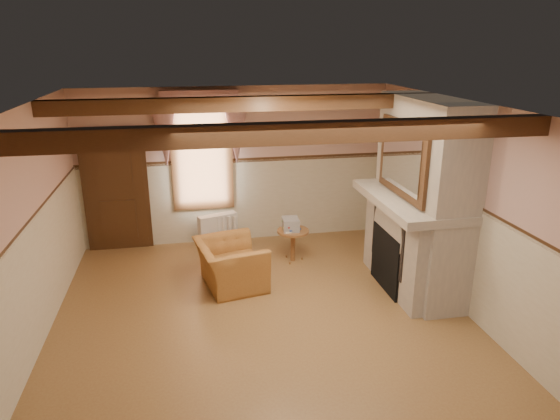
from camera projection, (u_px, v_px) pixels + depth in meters
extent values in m
cube|color=brown|center=(264.00, 321.00, 6.60)|extent=(5.50, 6.00, 0.01)
cube|color=silver|center=(261.00, 107.00, 5.70)|extent=(5.50, 6.00, 0.01)
cube|color=tan|center=(236.00, 166.00, 8.94)|extent=(5.50, 0.02, 2.80)
cube|color=tan|center=(333.00, 371.00, 3.36)|extent=(5.50, 0.02, 2.80)
cube|color=tan|center=(23.00, 238.00, 5.65)|extent=(0.02, 6.00, 2.80)
cube|color=tan|center=(466.00, 208.00, 6.65)|extent=(0.02, 6.00, 2.80)
cube|color=black|center=(390.00, 260.00, 7.37)|extent=(0.20, 0.95, 0.90)
imported|color=#9E662D|center=(230.00, 264.00, 7.47)|extent=(1.11, 1.21, 0.69)
cylinder|color=brown|center=(293.00, 245.00, 8.35)|extent=(0.62, 0.62, 0.55)
cube|color=#B7AD8C|center=(291.00, 224.00, 8.24)|extent=(0.28, 0.34, 0.20)
cube|color=silver|center=(218.00, 230.00, 8.94)|extent=(0.72, 0.39, 0.60)
imported|color=brown|center=(404.00, 189.00, 7.33)|extent=(0.30, 0.30, 0.07)
cube|color=black|center=(392.00, 177.00, 7.75)|extent=(0.14, 0.24, 0.20)
cylinder|color=gold|center=(396.00, 177.00, 7.59)|extent=(0.11, 0.11, 0.28)
cylinder|color=#B42A16|center=(425.00, 199.00, 6.71)|extent=(0.06, 0.06, 0.16)
cylinder|color=gold|center=(429.00, 203.00, 6.59)|extent=(0.06, 0.06, 0.12)
cube|color=gray|center=(423.00, 197.00, 7.15)|extent=(0.85, 2.00, 2.80)
cube|color=gray|center=(411.00, 200.00, 7.13)|extent=(1.05, 2.05, 0.12)
cube|color=silver|center=(402.00, 159.00, 6.90)|extent=(0.06, 1.44, 1.04)
cube|color=black|center=(116.00, 192.00, 8.62)|extent=(1.10, 0.10, 2.10)
cube|color=white|center=(202.00, 154.00, 8.72)|extent=(1.06, 0.08, 2.02)
cube|color=gray|center=(200.00, 120.00, 8.45)|extent=(1.30, 0.14, 1.40)
cube|color=black|center=(282.00, 134.00, 4.62)|extent=(5.50, 0.18, 0.20)
cube|color=black|center=(248.00, 104.00, 6.85)|extent=(5.50, 0.18, 0.20)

